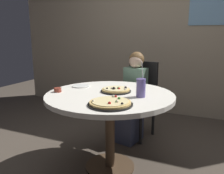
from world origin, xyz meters
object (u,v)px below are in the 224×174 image
object	(u,v)px
chair_wooden	(139,95)
plate_small	(81,86)
pizza_veggie	(110,103)
dining_table	(110,104)
pizza_cheese	(116,90)
diner_child	(132,101)
soda_cup	(141,88)
sauce_bowl	(58,90)

from	to	relation	value
chair_wooden	plate_small	world-z (taller)	chair_wooden
plate_small	pizza_veggie	bearing A→B (deg)	-41.21
dining_table	pizza_cheese	size ratio (longest dim) A/B	4.12
diner_child	pizza_cheese	distance (m)	0.69
pizza_veggie	pizza_cheese	xyz separation A→B (m)	(-0.13, 0.41, 0.00)
pizza_cheese	dining_table	bearing A→B (deg)	-107.37
dining_table	soda_cup	world-z (taller)	soda_cup
dining_table	soda_cup	distance (m)	0.35
chair_wooden	pizza_veggie	world-z (taller)	chair_wooden
pizza_veggie	sauce_bowl	xyz separation A→B (m)	(-0.62, 0.19, 0.00)
chair_wooden	plate_small	xyz separation A→B (m)	(-0.42, -0.74, 0.22)
chair_wooden	plate_small	distance (m)	0.88
sauce_bowl	pizza_cheese	bearing A→B (deg)	24.45
sauce_bowl	plate_small	size ratio (longest dim) A/B	0.39
pizza_cheese	chair_wooden	bearing A→B (deg)	90.50
soda_cup	sauce_bowl	world-z (taller)	soda_cup
dining_table	pizza_veggie	world-z (taller)	pizza_veggie
dining_table	plate_small	size ratio (longest dim) A/B	6.54
sauce_bowl	pizza_veggie	bearing A→B (deg)	-16.72
sauce_bowl	chair_wooden	bearing A→B (deg)	64.49
chair_wooden	diner_child	bearing A→B (deg)	-100.92
chair_wooden	sauce_bowl	xyz separation A→B (m)	(-0.49, -1.03, 0.24)
soda_cup	plate_small	bearing A→B (deg)	167.19
soda_cup	plate_small	xyz separation A→B (m)	(-0.69, 0.16, -0.08)
pizza_cheese	sauce_bowl	size ratio (longest dim) A/B	4.09
sauce_bowl	plate_small	world-z (taller)	sauce_bowl
plate_small	sauce_bowl	bearing A→B (deg)	-104.47
soda_cup	plate_small	size ratio (longest dim) A/B	1.71
pizza_veggie	plate_small	xyz separation A→B (m)	(-0.55, 0.48, -0.01)
chair_wooden	pizza_veggie	bearing A→B (deg)	-83.81
chair_wooden	plate_small	bearing A→B (deg)	-119.44
pizza_veggie	plate_small	bearing A→B (deg)	138.79
diner_child	sauce_bowl	xyz separation A→B (m)	(-0.46, -0.85, 0.29)
dining_table	soda_cup	xyz separation A→B (m)	(0.30, -0.01, 0.18)
chair_wooden	pizza_cheese	size ratio (longest dim) A/B	3.32
diner_child	plate_small	xyz separation A→B (m)	(-0.38, -0.56, 0.27)
pizza_veggie	pizza_cheese	size ratio (longest dim) A/B	1.21
plate_small	pizza_cheese	bearing A→B (deg)	-8.85
pizza_veggie	soda_cup	xyz separation A→B (m)	(0.14, 0.32, 0.06)
pizza_cheese	soda_cup	world-z (taller)	soda_cup
dining_table	sauce_bowl	bearing A→B (deg)	-163.06
chair_wooden	pizza_cheese	world-z (taller)	chair_wooden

